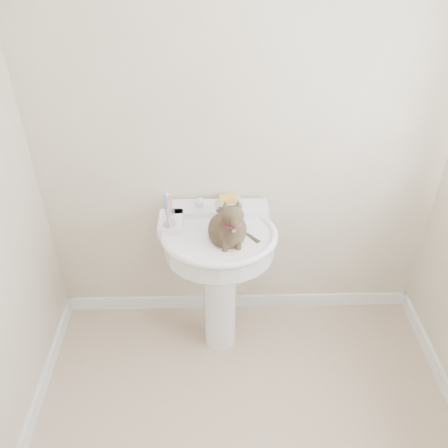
{
  "coord_description": "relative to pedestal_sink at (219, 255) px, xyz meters",
  "views": [
    {
      "loc": [
        -0.15,
        -1.13,
        2.25
      ],
      "look_at": [
        -0.1,
        0.77,
        0.89
      ],
      "focal_mm": 38.0,
      "sensor_mm": 36.0,
      "label": 1
    }
  ],
  "objects": [
    {
      "name": "wall_back",
      "position": [
        0.13,
        0.29,
        0.58
      ],
      "size": [
        2.2,
        0.0,
        2.5
      ],
      "primitive_type": null,
      "color": "beige",
      "rests_on": "ground"
    },
    {
      "name": "soap_bar",
      "position": [
        0.05,
        0.24,
        0.2
      ],
      "size": [
        0.1,
        0.06,
        0.03
      ],
      "primitive_type": "cube",
      "rotation": [
        0.0,
        0.0,
        0.1
      ],
      "color": "gold",
      "rests_on": "pedestal_sink"
    },
    {
      "name": "baseboard_back",
      "position": [
        0.13,
        0.28,
        -0.62
      ],
      "size": [
        2.2,
        0.02,
        0.09
      ],
      "primitive_type": "cube",
      "color": "white",
      "rests_on": "floor"
    },
    {
      "name": "faucet",
      "position": [
        0.0,
        0.15,
        0.22
      ],
      "size": [
        0.28,
        0.12,
        0.14
      ],
      "color": "silver",
      "rests_on": "pedestal_sink"
    },
    {
      "name": "pedestal_sink",
      "position": [
        0.0,
        0.0,
        0.0
      ],
      "size": [
        0.62,
        0.6,
        0.85
      ],
      "color": "white",
      "rests_on": "floor"
    },
    {
      "name": "toothbrush_cup",
      "position": [
        -0.25,
        0.02,
        0.23
      ],
      "size": [
        0.07,
        0.07,
        0.18
      ],
      "rotation": [
        0.0,
        0.0,
        -0.22
      ],
      "color": "silver",
      "rests_on": "pedestal_sink"
    },
    {
      "name": "cat",
      "position": [
        0.05,
        -0.07,
        0.22
      ],
      "size": [
        0.21,
        0.27,
        0.39
      ],
      "rotation": [
        0.0,
        0.0,
        0.19
      ],
      "color": "brown",
      "rests_on": "pedestal_sink"
    }
  ]
}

